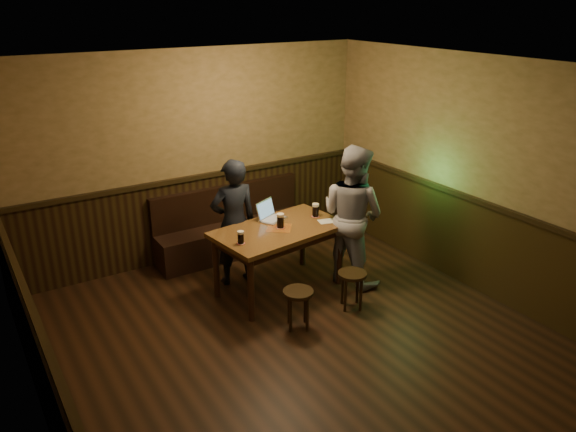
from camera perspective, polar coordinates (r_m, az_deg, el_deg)
The scene contains 12 objects.
room at distance 5.34m, azimuth 2.42°, elevation -2.84°, with size 5.04×6.04×2.84m.
bench at distance 7.88m, azimuth -5.66°, elevation -1.65°, with size 2.20×0.50×0.95m.
pub_table at distance 6.70m, azimuth -0.91°, elevation -2.08°, with size 1.64×1.08×0.83m.
stool_left at distance 6.11m, azimuth 1.04°, elevation -8.33°, with size 0.42×0.42×0.45m.
stool_right at distance 6.52m, azimuth 6.53°, elevation -6.45°, with size 0.42×0.42×0.45m.
pint_left at distance 6.24m, azimuth -4.83°, elevation -2.17°, with size 0.10×0.10×0.15m.
pint_mid at distance 6.63m, azimuth -0.78°, elevation -0.47°, with size 0.12×0.12×0.18m.
pint_right at distance 6.98m, azimuth 2.82°, elevation 0.61°, with size 0.11×0.11×0.17m.
laptop at distance 6.90m, azimuth -1.87°, elevation 0.13°, with size 0.41×0.38×0.23m.
menu at distance 6.87m, azimuth 4.04°, elevation -0.52°, with size 0.22×0.15×0.00m, color silver.
person_suit at distance 6.90m, azimuth -5.53°, elevation -0.66°, with size 0.59×0.38×1.61m, color black.
person_grey at distance 6.94m, azimuth 6.54°, elevation 0.10°, with size 0.86×0.67×1.76m, color gray.
Camera 1 is at (-2.77, -3.78, 3.40)m, focal length 35.00 mm.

